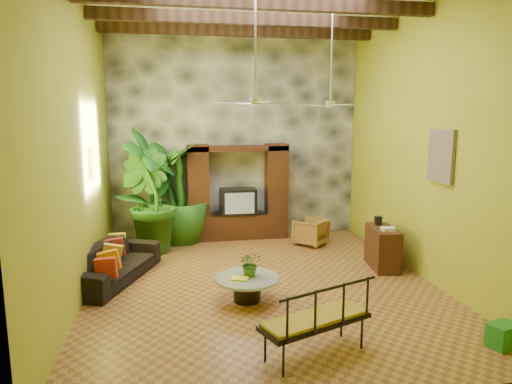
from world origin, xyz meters
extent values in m
plane|color=brown|center=(0.00, 0.00, 0.00)|extent=(7.00, 7.00, 0.00)
cube|color=#9E9624|center=(0.00, 3.50, 2.50)|extent=(6.00, 0.02, 5.00)
cube|color=#9E9624|center=(-3.00, 0.00, 2.50)|extent=(0.02, 7.00, 5.00)
cube|color=#9E9624|center=(3.00, 0.00, 2.50)|extent=(0.02, 7.00, 5.00)
cube|color=#33353A|center=(0.00, 3.44, 2.50)|extent=(5.98, 0.10, 4.98)
cube|color=#351E11|center=(0.00, 0.00, 4.78)|extent=(5.95, 0.16, 0.22)
cube|color=#351E11|center=(0.00, 1.30, 4.78)|extent=(5.95, 0.16, 0.22)
cube|color=#351E11|center=(0.00, 2.60, 4.78)|extent=(5.95, 0.16, 0.22)
cube|color=black|center=(0.00, 3.14, 0.30)|extent=(2.40, 0.50, 0.60)
cube|color=black|center=(-0.95, 3.14, 1.30)|extent=(0.50, 0.48, 2.00)
cube|color=black|center=(0.95, 3.14, 1.30)|extent=(0.50, 0.48, 2.00)
cube|color=black|center=(0.00, 3.14, 2.20)|extent=(2.40, 0.48, 0.12)
cube|color=black|center=(0.00, 3.12, 0.92)|extent=(0.85, 0.52, 0.62)
cube|color=#8C99A8|center=(0.00, 2.85, 0.92)|extent=(0.70, 0.02, 0.50)
cylinder|color=silver|center=(-0.20, -0.40, 4.10)|extent=(0.04, 0.04, 1.80)
cylinder|color=silver|center=(-0.20, -0.40, 3.20)|extent=(0.18, 0.18, 0.12)
cube|color=silver|center=(0.15, -0.31, 3.18)|extent=(0.58, 0.26, 0.01)
cube|color=silver|center=(-0.29, -0.05, 3.18)|extent=(0.26, 0.58, 0.01)
cube|color=silver|center=(-0.55, -0.49, 3.18)|extent=(0.58, 0.26, 0.01)
cube|color=silver|center=(-0.11, -0.75, 3.18)|extent=(0.26, 0.58, 0.01)
cylinder|color=silver|center=(1.60, 1.20, 4.10)|extent=(0.04, 0.04, 1.80)
cylinder|color=silver|center=(1.60, 1.20, 3.20)|extent=(0.18, 0.18, 0.12)
cube|color=silver|center=(1.95, 1.29, 3.18)|extent=(0.58, 0.26, 0.01)
cube|color=silver|center=(1.51, 1.55, 3.18)|extent=(0.26, 0.58, 0.01)
cube|color=silver|center=(1.25, 1.11, 3.18)|extent=(0.58, 0.26, 0.01)
cube|color=silver|center=(1.69, 0.85, 3.18)|extent=(0.26, 0.58, 0.01)
cube|color=gold|center=(-2.96, 1.00, 2.10)|extent=(0.06, 0.32, 0.55)
cube|color=#26508C|center=(2.96, -0.60, 2.30)|extent=(0.06, 0.70, 0.90)
imported|color=black|center=(-2.65, 0.66, 0.33)|extent=(1.66, 2.43, 0.66)
imported|color=olive|center=(1.57, 2.25, 0.31)|extent=(0.94, 0.94, 0.62)
imported|color=#1A6620|center=(-2.04, 2.78, 1.35)|extent=(1.61, 1.72, 2.70)
imported|color=#225A17|center=(-2.08, 2.38, 1.14)|extent=(1.60, 1.57, 2.27)
imported|color=#26681B|center=(-1.39, 3.06, 1.18)|extent=(1.57, 1.57, 2.36)
cylinder|color=black|center=(-0.39, -0.69, 0.18)|extent=(0.44, 0.44, 0.36)
cylinder|color=silver|center=(-0.39, -0.69, 0.38)|extent=(1.05, 1.05, 0.04)
imported|color=#275917|center=(-0.32, -0.63, 0.61)|extent=(0.43, 0.39, 0.42)
cube|color=#FEFF1B|center=(-0.52, -0.77, 0.41)|extent=(0.31, 0.27, 0.03)
cube|color=black|center=(0.18, -2.52, 0.45)|extent=(1.53, 0.98, 0.06)
cube|color=#A2841F|center=(0.18, -2.52, 0.49)|extent=(1.44, 0.91, 0.06)
cube|color=black|center=(0.18, -2.79, 0.72)|extent=(1.36, 0.57, 0.54)
cube|color=#371E11|center=(2.50, 0.47, 0.40)|extent=(0.60, 1.06, 0.80)
cube|color=#1E7127|center=(2.65, -2.75, 0.16)|extent=(0.42, 0.36, 0.31)
camera|label=1|loc=(-1.48, -7.63, 2.99)|focal=32.00mm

